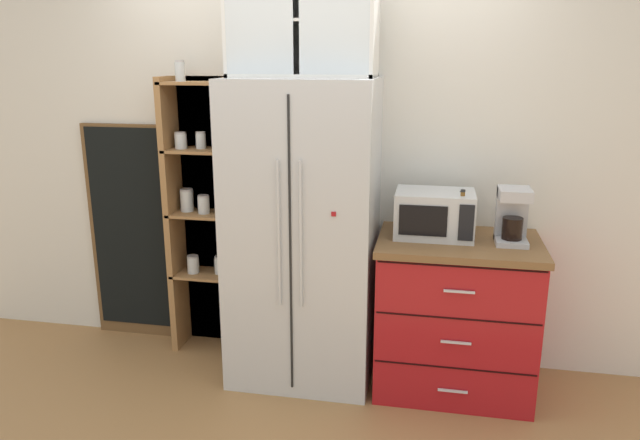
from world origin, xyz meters
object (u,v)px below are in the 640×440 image
refrigerator (303,234)px  bottle_amber (461,219)px  mug_sage (461,235)px  chalkboard_menu (132,233)px  bottle_green (460,217)px  coffee_maker (512,215)px  microwave (434,214)px

refrigerator → bottle_amber: size_ratio=6.10×
mug_sage → chalkboard_menu: bearing=171.5°
bottle_green → refrigerator: bearing=-175.1°
refrigerator → bottle_green: (0.90, 0.08, 0.13)m
refrigerator → bottle_amber: 0.91m
coffee_maker → bottle_green: coffee_maker is taller
microwave → coffee_maker: coffee_maker is taller
mug_sage → bottle_amber: 0.09m
mug_sage → bottle_green: 0.13m
refrigerator → mug_sage: bearing=-1.9°
refrigerator → bottle_green: bearing=4.9°
refrigerator → microwave: bearing=4.3°
refrigerator → mug_sage: (0.90, -0.03, 0.06)m
coffee_maker → bottle_amber: (-0.27, -0.04, -0.02)m
coffee_maker → bottle_amber: bearing=-172.2°
microwave → refrigerator: bearing=-175.7°
coffee_maker → bottle_amber: size_ratio=1.05×
refrigerator → coffee_maker: refrigerator is taller
bottle_amber → mug_sage: bearing=-74.3°
microwave → chalkboard_menu: size_ratio=0.30×
refrigerator → microwave: size_ratio=4.08×
microwave → mug_sage: 0.19m
coffee_maker → mug_sage: size_ratio=2.87×
bottle_amber → bottle_green: size_ratio=1.12×
mug_sage → coffee_maker: bearing=9.5°
coffee_maker → chalkboard_menu: (-2.44, 0.28, -0.32)m
refrigerator → bottle_green: size_ratio=6.86×
microwave → bottle_green: (0.15, 0.02, -0.02)m
mug_sage → refrigerator: bearing=178.1°
coffee_maker → chalkboard_menu: chalkboard_menu is taller
refrigerator → coffee_maker: size_ratio=5.79×
refrigerator → chalkboard_menu: bearing=166.9°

